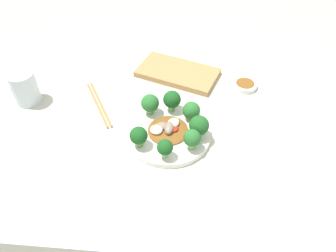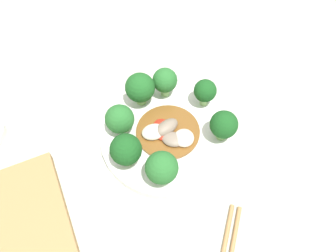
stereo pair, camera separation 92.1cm
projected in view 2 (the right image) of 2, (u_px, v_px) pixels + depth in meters
ground_plane at (155, 244)px, 1.18m from camera, size 8.00×8.00×0.00m
table at (151, 211)px, 0.89m from camera, size 1.07×0.79×0.70m
plate at (168, 135)px, 0.60m from camera, size 0.24×0.24×0.02m
broccoli_north at (126, 150)px, 0.52m from camera, size 0.05×0.05×0.07m
broccoli_southeast at (165, 81)px, 0.61m from camera, size 0.05×0.05×0.06m
broccoli_southwest at (224, 125)px, 0.55m from camera, size 0.05×0.05×0.06m
broccoli_south at (205, 91)px, 0.60m from camera, size 0.04×0.04×0.06m
broccoli_east at (140, 88)px, 0.59m from camera, size 0.05×0.05×0.07m
broccoli_northwest at (162, 168)px, 0.51m from camera, size 0.05×0.05×0.07m
broccoli_northeast at (120, 119)px, 0.57m from camera, size 0.05×0.05×0.06m
stirfry_center at (167, 132)px, 0.58m from camera, size 0.11×0.11×0.02m
cutting_board at (24, 245)px, 0.49m from camera, size 0.30×0.23×0.02m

